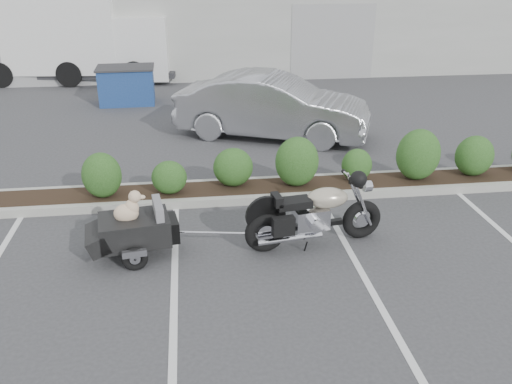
{
  "coord_description": "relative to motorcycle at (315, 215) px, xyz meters",
  "views": [
    {
      "loc": [
        -1.16,
        -7.22,
        4.29
      ],
      "look_at": [
        -0.18,
        0.62,
        0.75
      ],
      "focal_mm": 38.0,
      "sensor_mm": 36.0,
      "label": 1
    }
  ],
  "objects": [
    {
      "name": "ground",
      "position": [
        -0.69,
        -0.14,
        -0.52
      ],
      "size": [
        90.0,
        90.0,
        0.0
      ],
      "primitive_type": "plane",
      "color": "#38383A",
      "rests_on": "ground"
    },
    {
      "name": "planter_kerb",
      "position": [
        0.31,
        2.06,
        -0.45
      ],
      "size": [
        12.0,
        1.0,
        0.15
      ],
      "primitive_type": "cube",
      "color": "#9E9E93",
      "rests_on": "ground"
    },
    {
      "name": "building",
      "position": [
        -0.69,
        16.86,
        1.48
      ],
      "size": [
        26.0,
        10.0,
        4.0
      ],
      "primitive_type": "cube",
      "color": "#9EA099",
      "rests_on": "ground"
    },
    {
      "name": "motorcycle",
      "position": [
        0.0,
        0.0,
        0.0
      ],
      "size": [
        2.27,
        0.88,
        1.31
      ],
      "rotation": [
        0.0,
        0.0,
        0.15
      ],
      "color": "black",
      "rests_on": "ground"
    },
    {
      "name": "pet_trailer",
      "position": [
        -2.79,
        0.02,
        -0.07
      ],
      "size": [
        1.84,
        1.04,
        1.08
      ],
      "rotation": [
        0.0,
        0.0,
        0.15
      ],
      "color": "black",
      "rests_on": "ground"
    },
    {
      "name": "sedan",
      "position": [
        0.17,
        5.5,
        0.25
      ],
      "size": [
        4.98,
        3.3,
        1.55
      ],
      "primitive_type": "imported",
      "rotation": [
        0.0,
        0.0,
        1.18
      ],
      "color": "#A6A7AD",
      "rests_on": "ground"
    },
    {
      "name": "dumpster",
      "position": [
        -3.71,
        9.26,
        0.04
      ],
      "size": [
        1.72,
        1.2,
        1.11
      ],
      "rotation": [
        0.0,
        0.0,
        0.03
      ],
      "color": "navy",
      "rests_on": "ground"
    },
    {
      "name": "delivery_truck",
      "position": [
        -5.6,
        12.77,
        0.95
      ],
      "size": [
        6.87,
        2.86,
        3.07
      ],
      "rotation": [
        0.0,
        0.0,
        -0.09
      ],
      "color": "silver",
      "rests_on": "ground"
    }
  ]
}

